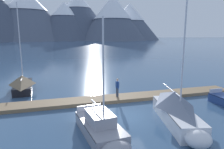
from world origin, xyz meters
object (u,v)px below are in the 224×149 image
(sailboat_nearest_berth, at_px, (23,83))
(sailboat_second_berth, at_px, (101,128))
(sailboat_mid_dock_port, at_px, (177,109))
(person_on_dock, at_px, (117,86))

(sailboat_nearest_berth, height_order, sailboat_second_berth, sailboat_nearest_berth)
(sailboat_second_berth, xyz_separation_m, sailboat_mid_dock_port, (5.27, 0.83, 0.45))
(sailboat_nearest_berth, relative_size, person_on_dock, 5.42)
(sailboat_nearest_berth, distance_m, sailboat_mid_dock_port, 16.36)
(sailboat_nearest_berth, bearing_deg, sailboat_second_berth, -61.48)
(sailboat_nearest_berth, relative_size, sailboat_second_berth, 1.34)
(sailboat_mid_dock_port, bearing_deg, sailboat_second_berth, -171.04)
(sailboat_mid_dock_port, distance_m, person_on_dock, 6.39)
(sailboat_nearest_berth, distance_m, sailboat_second_berth, 13.79)
(sailboat_nearest_berth, xyz_separation_m, sailboat_second_berth, (6.58, -12.11, -0.26))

